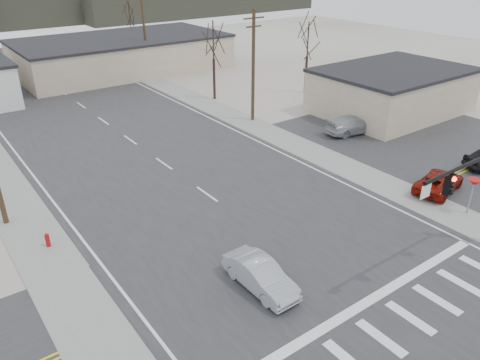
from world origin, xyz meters
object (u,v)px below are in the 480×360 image
object	(u,v)px
car_far_a	(40,69)
car_far_b	(17,56)
car_parked_dark_b	(383,111)
car_parked_silver	(353,125)
sedan_crossing	(260,275)
fire_hydrant	(48,240)
car_parked_red	(439,182)

from	to	relation	value
car_far_a	car_far_b	size ratio (longest dim) A/B	1.40
car_far_b	car_parked_dark_b	bearing A→B (deg)	-88.39
car_far_a	car_parked_dark_b	size ratio (longest dim) A/B	1.34
car_far_a	car_parked_silver	xyz separation A→B (m)	(16.12, -37.64, -0.02)
sedan_crossing	car_parked_silver	size ratio (longest dim) A/B	0.83
sedan_crossing	car_parked_dark_b	bearing A→B (deg)	25.88
car_far_b	car_parked_dark_b	xyz separation A→B (m)	(22.08, -46.94, -0.00)
fire_hydrant	car_far_a	xyz separation A→B (m)	(10.51, 39.74, 0.35)
fire_hydrant	car_far_a	bearing A→B (deg)	75.19
car_parked_red	car_parked_silver	xyz separation A→B (m)	(3.70, 10.78, 0.11)
sedan_crossing	car_far_b	size ratio (longest dim) A/B	1.16
car_parked_red	car_parked_silver	world-z (taller)	car_parked_silver
car_far_a	car_parked_dark_b	world-z (taller)	car_far_a
car_parked_silver	car_far_b	bearing A→B (deg)	27.86
car_parked_silver	sedan_crossing	bearing A→B (deg)	129.68
car_far_a	car_parked_red	size ratio (longest dim) A/B	1.14
car_far_b	car_parked_dark_b	world-z (taller)	car_parked_dark_b
car_far_a	fire_hydrant	bearing A→B (deg)	72.28
car_parked_red	car_parked_dark_b	distance (m)	15.14
car_parked_red	car_parked_dark_b	bearing A→B (deg)	-50.03
sedan_crossing	car_far_a	world-z (taller)	car_far_a
fire_hydrant	car_parked_dark_b	world-z (taller)	car_parked_dark_b
car_parked_red	car_parked_silver	bearing A→B (deg)	-31.09
fire_hydrant	car_parked_silver	bearing A→B (deg)	4.52
fire_hydrant	car_far_b	size ratio (longest dim) A/B	0.24
car_far_a	car_far_b	bearing A→B (deg)	-90.91
car_far_a	sedan_crossing	bearing A→B (deg)	83.20
car_parked_dark_b	car_parked_silver	distance (m)	5.72
fire_hydrant	sedan_crossing	world-z (taller)	sedan_crossing
car_far_b	car_parked_silver	world-z (taller)	car_parked_silver
car_far_b	fire_hydrant	bearing A→B (deg)	-125.00
fire_hydrant	car_parked_red	bearing A→B (deg)	-20.72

